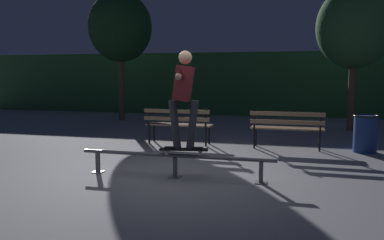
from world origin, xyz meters
name	(u,v)px	position (x,y,z in m)	size (l,w,h in m)	color
ground_plane	(177,176)	(0.00, 0.00, 0.00)	(90.00, 90.00, 0.00)	gray
hedge_backdrop	(250,84)	(0.00, 10.34, 1.26)	(24.00, 1.20, 2.52)	#2D5B33
grind_rail	(175,160)	(0.00, -0.09, 0.29)	(3.25, 0.18, 0.39)	slate
skateboard	(184,150)	(0.15, -0.09, 0.46)	(0.80, 0.33, 0.09)	black
skateboarder	(184,91)	(0.15, -0.09, 1.40)	(0.63, 1.39, 1.56)	black
park_bench_leftmost	(178,122)	(-0.84, 2.88, 0.54)	(1.61, 0.45, 0.88)	black
park_bench_left_center	(287,125)	(1.67, 2.88, 0.54)	(1.61, 0.45, 0.88)	black
tree_far_right	(355,27)	(3.42, 6.48, 3.00)	(2.18, 2.18, 4.22)	brown
tree_far_left	(120,28)	(-4.26, 7.18, 3.28)	(2.23, 2.23, 4.53)	brown
trash_can	(365,133)	(3.31, 2.96, 0.41)	(0.52, 0.52, 0.80)	navy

